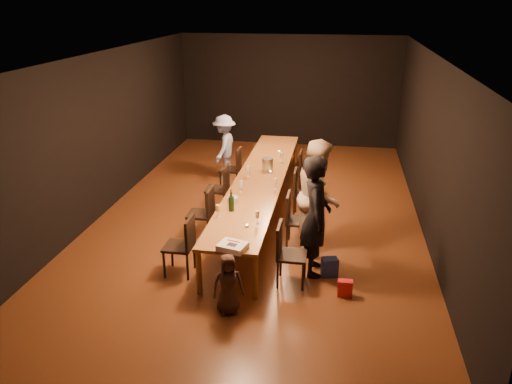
% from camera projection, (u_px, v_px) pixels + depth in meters
% --- Properties ---
extents(ground, '(10.00, 10.00, 0.00)m').
position_uv_depth(ground, '(260.00, 213.00, 9.69)').
color(ground, '#402610').
rests_on(ground, ground).
extents(room_shell, '(6.04, 10.04, 3.02)m').
position_uv_depth(room_shell, '(261.00, 108.00, 8.93)').
color(room_shell, black).
rests_on(room_shell, ground).
extents(table, '(0.90, 6.00, 0.75)m').
position_uv_depth(table, '(260.00, 180.00, 9.43)').
color(table, '#97632C').
rests_on(table, ground).
extents(chair_right_0, '(0.42, 0.42, 0.93)m').
position_uv_depth(chair_right_0, '(292.00, 255.00, 7.19)').
color(chair_right_0, black).
rests_on(chair_right_0, ground).
extents(chair_right_1, '(0.42, 0.42, 0.93)m').
position_uv_depth(chair_right_1, '(299.00, 220.00, 8.29)').
color(chair_right_1, black).
rests_on(chair_right_1, ground).
extents(chair_right_2, '(0.42, 0.42, 0.93)m').
position_uv_depth(chair_right_2, '(305.00, 194.00, 9.39)').
color(chair_right_2, black).
rests_on(chair_right_2, ground).
extents(chair_right_3, '(0.42, 0.42, 0.93)m').
position_uv_depth(chair_right_3, '(309.00, 173.00, 10.49)').
color(chair_right_3, black).
rests_on(chair_right_3, ground).
extents(chair_left_0, '(0.42, 0.42, 0.93)m').
position_uv_depth(chair_left_0, '(179.00, 246.00, 7.45)').
color(chair_left_0, black).
rests_on(chair_left_0, ground).
extents(chair_left_1, '(0.42, 0.42, 0.93)m').
position_uv_depth(chair_left_1, '(200.00, 213.00, 8.55)').
color(chair_left_1, black).
rests_on(chair_left_1, ground).
extents(chair_left_2, '(0.42, 0.42, 0.93)m').
position_uv_depth(chair_left_2, '(217.00, 189.00, 9.65)').
color(chair_left_2, black).
rests_on(chair_left_2, ground).
extents(chair_left_3, '(0.42, 0.42, 0.93)m').
position_uv_depth(chair_left_3, '(230.00, 169.00, 10.75)').
color(chair_left_3, black).
rests_on(chair_left_3, ground).
extents(woman_birthday, '(0.51, 0.71, 1.85)m').
position_uv_depth(woman_birthday, '(316.00, 216.00, 7.33)').
color(woman_birthday, black).
rests_on(woman_birthday, ground).
extents(woman_tan, '(0.78, 0.96, 1.86)m').
position_uv_depth(woman_tan, '(319.00, 195.00, 8.07)').
color(woman_tan, beige).
rests_on(woman_tan, ground).
extents(man_blue, '(0.60, 0.97, 1.46)m').
position_uv_depth(man_blue, '(224.00, 147.00, 11.41)').
color(man_blue, '#89A2D5').
rests_on(man_blue, ground).
extents(child, '(0.48, 0.40, 0.85)m').
position_uv_depth(child, '(228.00, 284.00, 6.53)').
color(child, '#422C25').
rests_on(child, ground).
extents(gift_bag_red, '(0.21, 0.11, 0.24)m').
position_uv_depth(gift_bag_red, '(345.00, 288.00, 6.99)').
color(gift_bag_red, red).
rests_on(gift_bag_red, ground).
extents(gift_bag_blue, '(0.27, 0.22, 0.30)m').
position_uv_depth(gift_bag_blue, '(330.00, 267.00, 7.48)').
color(gift_bag_blue, '#24409E').
rests_on(gift_bag_blue, ground).
extents(birthday_cake, '(0.43, 0.38, 0.09)m').
position_uv_depth(birthday_cake, '(233.00, 246.00, 6.72)').
color(birthday_cake, white).
rests_on(birthday_cake, table).
extents(plate_stack, '(0.23, 0.23, 0.10)m').
position_uv_depth(plate_stack, '(233.00, 200.00, 8.24)').
color(plate_stack, silver).
rests_on(plate_stack, table).
extents(champagne_bottle, '(0.09, 0.09, 0.37)m').
position_uv_depth(champagne_bottle, '(231.00, 200.00, 7.88)').
color(champagne_bottle, black).
rests_on(champagne_bottle, table).
extents(ice_bucket, '(0.24, 0.24, 0.24)m').
position_uv_depth(ice_bucket, '(268.00, 164.00, 9.76)').
color(ice_bucket, '#B8B8BD').
rests_on(ice_bucket, table).
extents(wineglass_0, '(0.06, 0.06, 0.21)m').
position_uv_depth(wineglass_0, '(218.00, 211.00, 7.68)').
color(wineglass_0, beige).
rests_on(wineglass_0, table).
extents(wineglass_1, '(0.06, 0.06, 0.21)m').
position_uv_depth(wineglass_1, '(257.00, 217.00, 7.47)').
color(wineglass_1, beige).
rests_on(wineglass_1, table).
extents(wineglass_2, '(0.06, 0.06, 0.21)m').
position_uv_depth(wineglass_2, '(241.00, 186.00, 8.67)').
color(wineglass_2, silver).
rests_on(wineglass_2, table).
extents(wineglass_3, '(0.06, 0.06, 0.21)m').
position_uv_depth(wineglass_3, '(275.00, 184.00, 8.79)').
color(wineglass_3, beige).
rests_on(wineglass_3, table).
extents(wineglass_4, '(0.06, 0.06, 0.21)m').
position_uv_depth(wineglass_4, '(248.00, 171.00, 9.41)').
color(wineglass_4, silver).
rests_on(wineglass_4, table).
extents(wineglass_5, '(0.06, 0.06, 0.21)m').
position_uv_depth(wineglass_5, '(281.00, 157.00, 10.22)').
color(wineglass_5, silver).
rests_on(wineglass_5, table).
extents(tealight_near, '(0.05, 0.05, 0.03)m').
position_uv_depth(tealight_near, '(247.00, 226.00, 7.39)').
color(tealight_near, '#B2B7B2').
rests_on(tealight_near, table).
extents(tealight_mid, '(0.05, 0.05, 0.03)m').
position_uv_depth(tealight_mid, '(270.00, 172.00, 9.65)').
color(tealight_mid, '#B2B7B2').
rests_on(tealight_mid, table).
extents(tealight_far, '(0.05, 0.05, 0.03)m').
position_uv_depth(tealight_far, '(279.00, 152.00, 10.90)').
color(tealight_far, '#B2B7B2').
rests_on(tealight_far, table).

